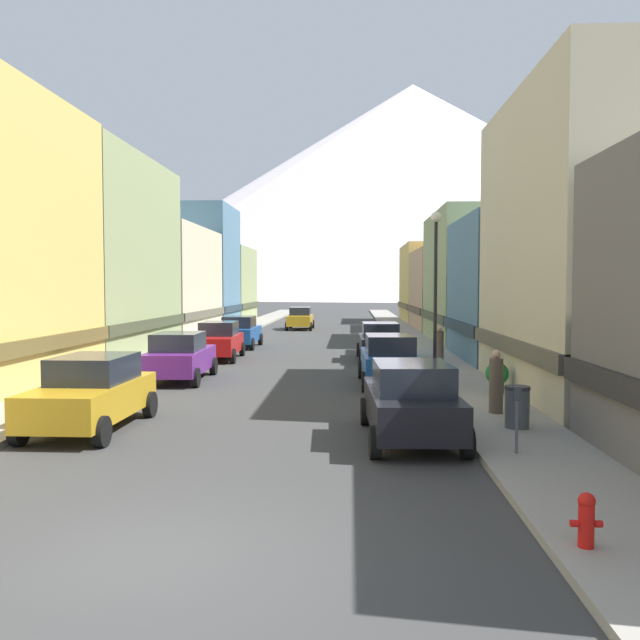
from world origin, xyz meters
TOP-DOWN VIEW (x-y plane):
  - ground_plane at (0.00, 0.00)m, footprint 400.00×400.00m
  - sidewalk_left at (-6.25, 35.00)m, footprint 2.50×100.00m
  - sidewalk_right at (6.25, 35.00)m, footprint 2.50×100.00m
  - storefront_left_2 at (-12.02, 24.44)m, footprint 9.34×12.07m
  - storefront_left_3 at (-11.70, 36.88)m, footprint 8.70×12.15m
  - storefront_left_4 at (-11.29, 47.46)m, footprint 7.88×8.13m
  - storefront_left_5 at (-12.07, 56.96)m, footprint 9.43×10.20m
  - storefront_right_2 at (12.43, 22.97)m, footprint 10.16×8.57m
  - storefront_right_3 at (11.41, 33.24)m, footprint 8.12×11.34m
  - storefront_right_4 at (10.72, 44.87)m, footprint 6.75×10.77m
  - storefront_right_5 at (11.15, 56.44)m, footprint 7.60×11.23m
  - car_left_0 at (-3.80, 7.54)m, footprint 2.11×4.42m
  - car_left_1 at (-3.80, 15.82)m, footprint 2.15×4.44m
  - car_left_2 at (-3.80, 22.95)m, footprint 2.20×4.46m
  - car_left_3 at (-3.80, 29.02)m, footprint 2.08×4.41m
  - car_right_0 at (3.80, 6.72)m, footprint 2.21×4.47m
  - car_right_1 at (3.80, 15.12)m, footprint 2.15×4.44m
  - car_right_2 at (3.80, 22.82)m, footprint 2.13×4.43m
  - car_driving_0 at (-1.60, 44.87)m, footprint 2.06×4.40m
  - fire_hydrant_near at (5.45, 0.33)m, footprint 0.40×0.22m
  - parking_meter_near at (5.75, 5.13)m, footprint 0.14×0.10m
  - trash_bin_right at (6.35, 7.52)m, footprint 0.59×0.59m
  - potted_plant_0 at (-7.00, 13.83)m, footprint 0.70×0.70m
  - potted_plant_1 at (7.00, 12.68)m, footprint 0.71×0.71m
  - pedestrian_0 at (6.25, 20.52)m, footprint 0.36×0.36m
  - pedestrian_1 at (6.25, 9.35)m, footprint 0.36×0.36m
  - streetlamp_right at (5.35, 14.90)m, footprint 0.36×0.36m
  - mountain_backdrop at (26.61, 260.00)m, footprint 260.81×260.81m

SIDE VIEW (x-z plane):
  - ground_plane at x=0.00m, z-range 0.00..0.00m
  - sidewalk_left at x=-6.25m, z-range 0.00..0.15m
  - sidewalk_right at x=6.25m, z-range 0.00..0.15m
  - fire_hydrant_near at x=5.45m, z-range 0.17..0.88m
  - trash_bin_right at x=6.35m, z-range 0.15..1.13m
  - potted_plant_0 at x=-7.00m, z-range 0.22..1.16m
  - potted_plant_1 at x=7.00m, z-range 0.21..1.17m
  - pedestrian_0 at x=6.25m, z-range 0.09..1.71m
  - car_left_0 at x=-3.80m, z-range 0.01..1.79m
  - car_left_1 at x=-3.80m, z-range 0.01..1.79m
  - car_left_2 at x=-3.80m, z-range 0.01..1.79m
  - car_left_3 at x=-3.80m, z-range 0.01..1.79m
  - car_right_0 at x=3.80m, z-range 0.01..1.79m
  - car_right_1 at x=3.80m, z-range 0.01..1.79m
  - car_right_2 at x=3.80m, z-range 0.01..1.79m
  - car_driving_0 at x=-1.60m, z-range 0.01..1.79m
  - pedestrian_1 at x=6.25m, z-range 0.09..1.74m
  - parking_meter_near at x=5.75m, z-range 0.35..1.68m
  - storefront_right_4 at x=10.72m, z-range -0.12..6.18m
  - storefront_right_2 at x=12.43m, z-range -0.12..6.48m
  - storefront_left_5 at x=-12.07m, z-range -0.13..7.11m
  - storefront_right_5 at x=11.15m, z-range -0.14..7.27m
  - storefront_left_3 at x=-11.70m, z-range -0.14..7.31m
  - storefront_right_3 at x=11.41m, z-range -0.15..7.80m
  - streetlamp_right at x=5.35m, z-range 1.06..6.92m
  - storefront_left_2 at x=-12.02m, z-range -0.17..9.65m
  - storefront_left_4 at x=-11.29m, z-range -0.17..9.95m
  - mountain_backdrop at x=26.61m, z-range 0.00..82.94m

